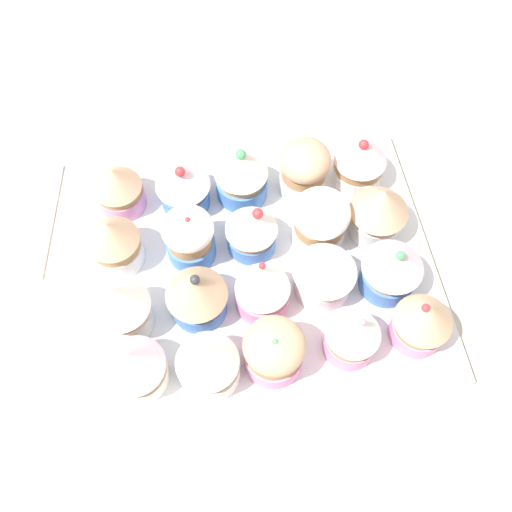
{
  "coord_description": "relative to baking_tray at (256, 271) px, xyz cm",
  "views": [
    {
      "loc": [
        -4.67,
        -28.44,
        57.84
      ],
      "look_at": [
        0.0,
        0.0,
        4.2
      ],
      "focal_mm": 40.61,
      "sensor_mm": 36.0,
      "label": 1
    }
  ],
  "objects": [
    {
      "name": "cupcake_17",
      "position": [
        -0.18,
        10.2,
        4.44
      ],
      "size": [
        6.07,
        6.07,
        7.91
      ],
      "color": "#477AC6",
      "rests_on": "baking_tray"
    },
    {
      "name": "cupcake_10",
      "position": [
        -14.62,
        3.84,
        4.19
      ],
      "size": [
        5.74,
        5.74,
        7.09
      ],
      "color": "white",
      "rests_on": "baking_tray"
    },
    {
      "name": "cupcake_7",
      "position": [
        -0.33,
        -4.16,
        4.54
      ],
      "size": [
        5.66,
        5.66,
        8.06
      ],
      "color": "pink",
      "rests_on": "baking_tray"
    },
    {
      "name": "ground_plane",
      "position": [
        0.0,
        0.0,
        -2.1
      ],
      "size": [
        180.0,
        180.0,
        3.0
      ],
      "primitive_type": "cube",
      "color": "#B2A899"
    },
    {
      "name": "cupcake_3",
      "position": [
        7.8,
        -10.42,
        4.07
      ],
      "size": [
        5.42,
        5.42,
        7.03
      ],
      "color": "pink",
      "rests_on": "baking_tray"
    },
    {
      "name": "cupcake_19",
      "position": [
        13.68,
        9.96,
        4.16
      ],
      "size": [
        6.05,
        6.05,
        7.35
      ],
      "color": "white",
      "rests_on": "baking_tray"
    },
    {
      "name": "cupcake_12",
      "position": [
        0.18,
        3.1,
        3.9
      ],
      "size": [
        5.72,
        5.72,
        6.79
      ],
      "color": "#477AC6",
      "rests_on": "baking_tray"
    },
    {
      "name": "cupcake_5",
      "position": [
        -14.13,
        -3.96,
        4.87
      ],
      "size": [
        5.96,
        5.96,
        8.16
      ],
      "color": "white",
      "rests_on": "baking_tray"
    },
    {
      "name": "cupcake_9",
      "position": [
        13.46,
        -4.09,
        4.53
      ],
      "size": [
        6.41,
        6.41,
        7.77
      ],
      "color": "#477AC6",
      "rests_on": "baking_tray"
    },
    {
      "name": "cupcake_4",
      "position": [
        14.95,
        -10.14,
        4.14
      ],
      "size": [
        5.85,
        5.85,
        7.1
      ],
      "color": "pink",
      "rests_on": "baking_tray"
    },
    {
      "name": "cupcake_0",
      "position": [
        -13.35,
        -10.05,
        4.2
      ],
      "size": [
        6.13,
        6.13,
        7.07
      ],
      "color": "white",
      "rests_on": "baking_tray"
    },
    {
      "name": "cupcake_1",
      "position": [
        -6.44,
        -10.89,
        4.34
      ],
      "size": [
        6.14,
        6.14,
        7.43
      ],
      "color": "white",
      "rests_on": "baking_tray"
    },
    {
      "name": "cupcake_11",
      "position": [
        -6.68,
        3.15,
        4.28
      ],
      "size": [
        5.55,
        5.55,
        7.4
      ],
      "color": "#477AC6",
      "rests_on": "baking_tray"
    },
    {
      "name": "cupcake_14",
      "position": [
        13.93,
        2.85,
        4.57
      ],
      "size": [
        6.45,
        6.45,
        7.49
      ],
      "color": "white",
      "rests_on": "baking_tray"
    },
    {
      "name": "cupcake_2",
      "position": [
        0.33,
        -10.64,
        3.92
      ],
      "size": [
        6.06,
        6.06,
        6.77
      ],
      "color": "pink",
      "rests_on": "baking_tray"
    },
    {
      "name": "cupcake_15",
      "position": [
        -13.91,
        10.94,
        3.81
      ],
      "size": [
        5.55,
        5.55,
        6.38
      ],
      "color": "pink",
      "rests_on": "baking_tray"
    },
    {
      "name": "cupcake_13",
      "position": [
        7.47,
        2.86,
        4.32
      ],
      "size": [
        6.26,
        6.26,
        7.24
      ],
      "color": "white",
      "rests_on": "baking_tray"
    },
    {
      "name": "cupcake_6",
      "position": [
        -6.66,
        -3.69,
        4.5
      ],
      "size": [
        6.38,
        6.38,
        7.76
      ],
      "color": "#477AC6",
      "rests_on": "baking_tray"
    },
    {
      "name": "cupcake_18",
      "position": [
        7.11,
        9.81,
        4.41
      ],
      "size": [
        5.89,
        5.89,
        7.33
      ],
      "color": "white",
      "rests_on": "baking_tray"
    },
    {
      "name": "baking_tray",
      "position": [
        0.0,
        0.0,
        0.0
      ],
      "size": [
        39.1,
        32.04,
        1.2
      ],
      "color": "silver",
      "rests_on": "ground_plane"
    },
    {
      "name": "cupcake_8",
      "position": [
        6.58,
        -3.36,
        4.17
      ],
      "size": [
        6.65,
        6.65,
        6.78
      ],
      "color": "white",
      "rests_on": "baking_tray"
    },
    {
      "name": "cupcake_16",
      "position": [
        -6.64,
        9.96,
        4.23
      ],
      "size": [
        6.19,
        6.19,
        7.24
      ],
      "color": "#477AC6",
      "rests_on": "baking_tray"
    }
  ]
}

